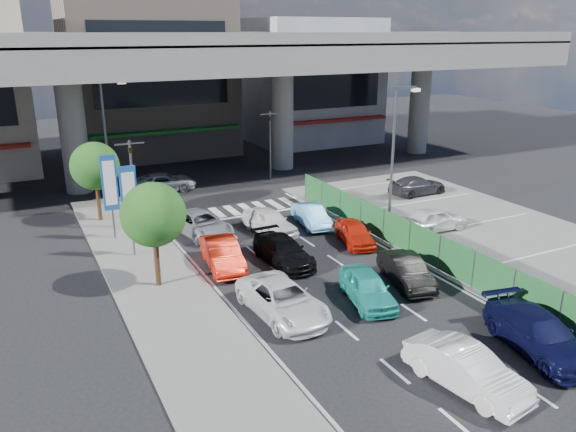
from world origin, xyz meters
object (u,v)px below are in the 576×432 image
traffic_light_right (270,128)px  sedan_white_front_mid (270,222)px  traffic_light_left (131,163)px  wagon_silver_front_left (201,224)px  tree_near (153,215)px  parked_sedan_dgrey (417,185)px  crossing_wagon_silver (164,182)px  taxi_orange_left (223,254)px  signboard_far (110,185)px  traffic_cone (404,226)px  street_lamp_left (108,131)px  kei_truck_front_right (311,215)px  tree_far (95,166)px  taxi_teal_mid (367,288)px  parked_sedan_white (435,219)px  minivan_navy_back (539,333)px  sedan_black_mid (283,251)px  sedan_white_mid_left (283,300)px  signboard_near (129,199)px  hatch_white_back_mid (466,369)px  hatch_black_mid_right (406,271)px  street_lamp_right (396,145)px  taxi_orange_right (355,233)px

traffic_light_right → sedan_white_front_mid: size_ratio=1.28×
traffic_light_left → wagon_silver_front_left: bearing=-38.0°
tree_near → parked_sedan_dgrey: tree_near is taller
crossing_wagon_silver → parked_sedan_dgrey: 17.78m
taxi_orange_left → signboard_far: bearing=129.9°
taxi_orange_left → traffic_cone: taxi_orange_left is taller
street_lamp_left → traffic_cone: 19.40m
traffic_light_right → wagon_silver_front_left: 13.18m
traffic_light_right → kei_truck_front_right: (-2.41, -10.78, -3.32)m
traffic_light_left → tree_far: size_ratio=1.08×
taxi_orange_left → sedan_white_front_mid: size_ratio=1.03×
traffic_light_right → taxi_teal_mid: 21.23m
wagon_silver_front_left → parked_sedan_white: parked_sedan_white is taller
traffic_light_left → parked_sedan_dgrey: traffic_light_left is taller
minivan_navy_back → crossing_wagon_silver: (-6.28, 26.80, -0.07)m
signboard_far → tree_far: bearing=93.3°
sedan_black_mid → wagon_silver_front_left: (-2.32, 5.67, 0.01)m
traffic_light_right → sedan_white_mid_left: 21.87m
street_lamp_left → signboard_far: (-1.27, -7.01, -1.71)m
taxi_orange_left → sedan_black_mid: size_ratio=0.96×
signboard_near → hatch_white_back_mid: bearing=-65.9°
sedan_white_mid_left → tree_far: bearing=103.2°
hatch_black_mid_right → traffic_light_right: bearing=97.1°
street_lamp_left → sedan_white_front_mid: bearing=-55.9°
taxi_orange_left → hatch_black_mid_right: bearing=-31.4°
street_lamp_left → traffic_cone: street_lamp_left is taller
traffic_light_right → signboard_far: (-13.10, -8.01, -0.87)m
street_lamp_right → hatch_black_mid_right: (-4.17, -6.67, -4.13)m
street_lamp_right → parked_sedan_dgrey: street_lamp_right is taller
parked_sedan_dgrey → traffic_cone: size_ratio=5.83×
taxi_orange_right → crossing_wagon_silver: size_ratio=0.81×
sedan_white_mid_left → sedan_black_mid: sedan_white_mid_left is taller
tree_far → taxi_orange_right: (11.53, -9.89, -2.78)m
traffic_light_left → wagon_silver_front_left: size_ratio=1.12×
tree_far → taxi_teal_mid: bearing=-62.5°
tree_near → taxi_orange_right: size_ratio=1.34×
tree_far → sedan_white_mid_left: size_ratio=0.99×
hatch_white_back_mid → taxi_orange_right: (3.91, 12.35, -0.08)m
hatch_black_mid_right → sedan_black_mid: bearing=144.1°
hatch_white_back_mid → minivan_navy_back: bearing=-2.1°
parked_sedan_dgrey → tree_far: bearing=77.0°
hatch_white_back_mid → parked_sedan_dgrey: size_ratio=0.97×
signboard_near → crossing_wagon_silver: bearing=68.2°
traffic_cone → taxi_teal_mid: bearing=-137.8°
taxi_orange_left → tree_near: bearing=-159.2°
sedan_black_mid → wagon_silver_front_left: wagon_silver_front_left is taller
street_lamp_left → tree_near: street_lamp_left is taller
tree_far → minivan_navy_back: (11.50, -21.73, -2.70)m
parked_sedan_dgrey → sedan_black_mid: bearing=113.8°
taxi_orange_right → parked_sedan_dgrey: (9.00, 5.91, 0.07)m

